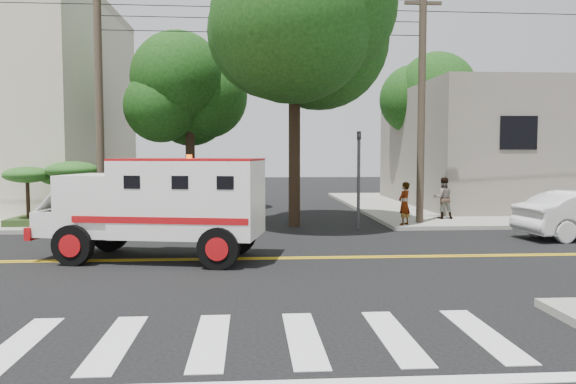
{
  "coord_description": "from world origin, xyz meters",
  "views": [
    {
      "loc": [
        -0.2,
        -14.79,
        2.81
      ],
      "look_at": [
        0.98,
        2.51,
        1.6
      ],
      "focal_mm": 35.0,
      "sensor_mm": 36.0,
      "label": 1
    }
  ],
  "objects": [
    {
      "name": "ground",
      "position": [
        0.0,
        0.0,
        0.0
      ],
      "size": [
        100.0,
        100.0,
        0.0
      ],
      "primitive_type": "plane",
      "color": "black",
      "rests_on": "ground"
    },
    {
      "name": "tree_main",
      "position": [
        1.94,
        6.21,
        7.2
      ],
      "size": [
        6.08,
        5.7,
        9.85
      ],
      "color": "black",
      "rests_on": "ground"
    },
    {
      "name": "tree_left",
      "position": [
        -2.68,
        11.79,
        5.73
      ],
      "size": [
        4.48,
        4.2,
        7.7
      ],
      "color": "black",
      "rests_on": "ground"
    },
    {
      "name": "palm_planter",
      "position": [
        -7.44,
        6.62,
        1.65
      ],
      "size": [
        3.52,
        2.63,
        2.36
      ],
      "color": "#1E3314",
      "rests_on": "sidewalk_nw"
    },
    {
      "name": "traffic_signal",
      "position": [
        3.8,
        5.6,
        2.23
      ],
      "size": [
        0.15,
        0.18,
        3.6
      ],
      "color": "#3F3F42",
      "rests_on": "ground"
    },
    {
      "name": "utility_pole_right",
      "position": [
        6.3,
        6.2,
        4.5
      ],
      "size": [
        0.28,
        0.28,
        9.0
      ],
      "primitive_type": "cylinder",
      "color": "#382D23",
      "rests_on": "ground"
    },
    {
      "name": "building_right",
      "position": [
        15.0,
        14.0,
        3.15
      ],
      "size": [
        14.0,
        12.0,
        6.0
      ],
      "primitive_type": "cube",
      "color": "slate",
      "rests_on": "sidewalk_ne"
    },
    {
      "name": "tree_right",
      "position": [
        8.84,
        15.77,
        6.09
      ],
      "size": [
        4.8,
        4.5,
        8.2
      ],
      "color": "black",
      "rests_on": "ground"
    },
    {
      "name": "pedestrian_a",
      "position": [
        5.5,
        5.5,
        0.94
      ],
      "size": [
        0.68,
        0.67,
        1.59
      ],
      "primitive_type": "imported",
      "rotation": [
        0.0,
        0.0,
        3.9
      ],
      "color": "gray",
      "rests_on": "sidewalk_ne"
    },
    {
      "name": "sidewalk_ne",
      "position": [
        13.5,
        13.5,
        0.07
      ],
      "size": [
        17.0,
        17.0,
        0.15
      ],
      "primitive_type": "cube",
      "color": "gray",
      "rests_on": "ground"
    },
    {
      "name": "pedestrian_b",
      "position": [
        7.61,
        7.34,
        0.99
      ],
      "size": [
        0.86,
        0.69,
        1.67
      ],
      "primitive_type": "imported",
      "rotation": [
        0.0,
        0.0,
        3.07
      ],
      "color": "gray",
      "rests_on": "sidewalk_ne"
    },
    {
      "name": "utility_pole_left",
      "position": [
        -5.6,
        6.0,
        4.5
      ],
      "size": [
        0.28,
        0.28,
        9.0
      ],
      "primitive_type": "cylinder",
      "color": "#382D23",
      "rests_on": "ground"
    },
    {
      "name": "armored_truck",
      "position": [
        -2.51,
        0.08,
        1.52
      ],
      "size": [
        6.15,
        3.26,
        2.67
      ],
      "rotation": [
        0.0,
        0.0,
        -0.19
      ],
      "color": "white",
      "rests_on": "ground"
    },
    {
      "name": "accessibility_sign",
      "position": [
        -6.2,
        6.17,
        1.37
      ],
      "size": [
        0.45,
        0.1,
        2.02
      ],
      "color": "#3F3F42",
      "rests_on": "ground"
    }
  ]
}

